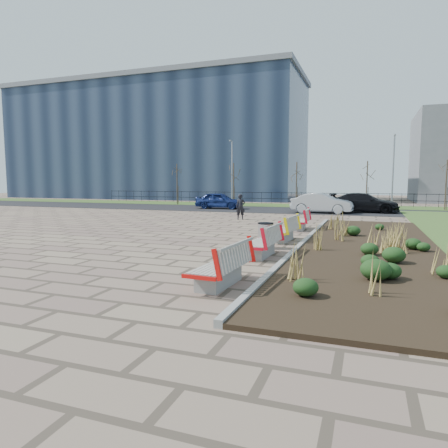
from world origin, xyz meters
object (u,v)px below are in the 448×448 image
(bench_a, at_px, (219,264))
(lamp_east, at_px, (393,173))
(car_blue, at_px, (219,200))
(lamp_west, at_px, (232,174))
(car_black, at_px, (364,203))
(bench_c, at_px, (283,229))
(bench_d, at_px, (299,219))
(pedestrian, at_px, (241,207))
(car_silver, at_px, (322,203))
(litter_bin, at_px, (265,236))
(bench_b, at_px, (261,241))

(bench_a, relative_size, lamp_east, 0.35)
(car_blue, bearing_deg, bench_a, -161.13)
(car_blue, distance_m, lamp_west, 4.87)
(car_blue, xyz_separation_m, lamp_east, (13.66, 4.26, 2.33))
(car_blue, xyz_separation_m, car_black, (11.55, 0.04, 0.03))
(bench_c, bearing_deg, bench_d, 93.35)
(bench_a, height_order, car_black, car_black)
(pedestrian, bearing_deg, car_silver, 36.51)
(litter_bin, height_order, lamp_east, lamp_east)
(bench_d, bearing_deg, bench_a, -92.70)
(bench_b, relative_size, bench_d, 1.00)
(pedestrian, bearing_deg, bench_b, -90.54)
(litter_bin, relative_size, lamp_west, 0.15)
(car_silver, bearing_deg, bench_b, -176.21)
(pedestrian, relative_size, car_blue, 0.39)
(bench_a, relative_size, litter_bin, 2.35)
(bench_a, xyz_separation_m, bench_c, (0.00, 7.14, 0.00))
(pedestrian, relative_size, car_black, 0.31)
(pedestrian, bearing_deg, bench_a, -95.33)
(bench_a, height_order, lamp_east, lamp_east)
(bench_c, bearing_deg, litter_bin, -93.46)
(car_black, relative_size, lamp_west, 0.83)
(car_blue, height_order, car_black, car_black)
(car_silver, distance_m, lamp_west, 11.00)
(bench_d, height_order, lamp_west, lamp_west)
(bench_a, distance_m, bench_d, 11.08)
(bench_c, relative_size, car_black, 0.42)
(bench_b, xyz_separation_m, lamp_east, (5.00, 23.77, 2.54))
(car_blue, bearing_deg, pedestrian, -153.17)
(bench_d, bearing_deg, car_black, 73.98)
(car_blue, xyz_separation_m, car_silver, (8.63, -1.68, 0.04))
(bench_a, xyz_separation_m, bench_b, (0.00, 3.72, 0.00))
(car_black, bearing_deg, bench_d, 170.85)
(bench_b, relative_size, car_silver, 0.48)
(litter_bin, bearing_deg, bench_d, 87.79)
(bench_a, bearing_deg, bench_d, 93.51)
(bench_d, distance_m, car_silver, 10.47)
(lamp_west, distance_m, lamp_east, 14.00)
(pedestrian, xyz_separation_m, car_silver, (4.17, 6.56, -0.03))
(bench_d, height_order, car_silver, car_silver)
(bench_c, height_order, car_silver, car_silver)
(bench_d, xyz_separation_m, car_blue, (-8.66, 12.14, 0.21))
(pedestrian, bearing_deg, bench_c, -82.81)
(lamp_east, bearing_deg, bench_a, -100.31)
(bench_c, bearing_deg, car_blue, 121.65)
(bench_b, xyz_separation_m, car_blue, (-8.66, 19.51, 0.21))
(pedestrian, bearing_deg, lamp_east, 32.60)
(car_silver, bearing_deg, car_blue, 82.66)
(lamp_west, bearing_deg, car_silver, -33.51)
(bench_d, distance_m, car_blue, 14.92)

